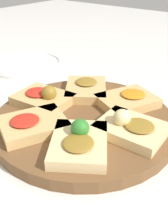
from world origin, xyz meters
name	(u,v)px	position (x,y,z in m)	size (l,w,h in m)	color
ground_plane	(84,126)	(0.00, 0.00, 0.00)	(3.00, 3.00, 0.00)	silver
serving_board	(84,121)	(0.00, 0.00, 0.01)	(0.40, 0.40, 0.03)	brown
focaccia_slice_0	(33,124)	(-0.10, 0.05, 0.04)	(0.16, 0.15, 0.03)	tan
focaccia_slice_1	(79,142)	(-0.09, -0.06, 0.04)	(0.16, 0.15, 0.05)	#E5C689
focaccia_slice_2	(131,127)	(0.01, -0.11, 0.04)	(0.11, 0.13, 0.05)	#E5C689
focaccia_slice_3	(128,100)	(0.10, -0.05, 0.04)	(0.16, 0.14, 0.03)	tan
focaccia_slice_4	(86,89)	(0.09, 0.07, 0.04)	(0.16, 0.16, 0.03)	tan
focaccia_slice_5	(44,98)	(-0.01, 0.11, 0.04)	(0.11, 0.14, 0.05)	tan
plate_right	(27,64)	(0.18, 0.40, 0.01)	(0.25, 0.25, 0.02)	white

